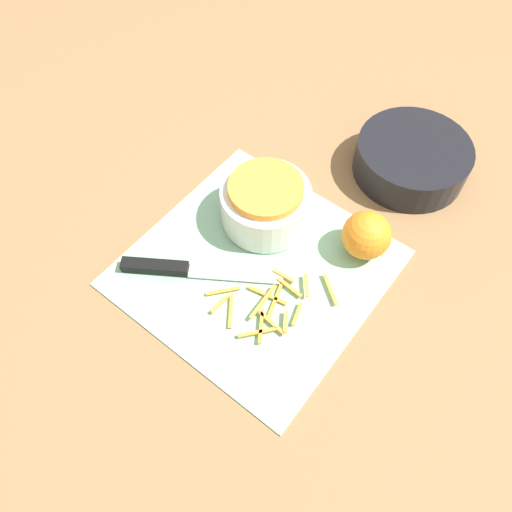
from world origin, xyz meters
TOP-DOWN VIEW (x-y plane):
  - ground_plane at (0.00, 0.00)m, footprint 4.00×4.00m
  - cutting_board at (0.00, 0.00)m, footprint 0.36×0.36m
  - bowl_speckled at (-0.05, 0.08)m, footprint 0.14×0.14m
  - bowl_dark at (0.09, 0.33)m, footprint 0.20×0.20m
  - knife at (-0.10, -0.09)m, footprint 0.22×0.15m
  - orange_left at (0.11, 0.13)m, footprint 0.08×0.08m
  - peel_pile at (0.06, -0.04)m, footprint 0.17×0.17m

SIDE VIEW (x-z plane):
  - ground_plane at x=0.00m, z-range 0.00..0.00m
  - cutting_board at x=0.00m, z-range 0.00..0.01m
  - peel_pile at x=0.06m, z-range 0.01..0.01m
  - knife at x=-0.10m, z-range 0.00..0.02m
  - bowl_dark at x=0.09m, z-range 0.00..0.06m
  - orange_left at x=0.11m, z-range 0.01..0.08m
  - bowl_speckled at x=-0.05m, z-range 0.00..0.09m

